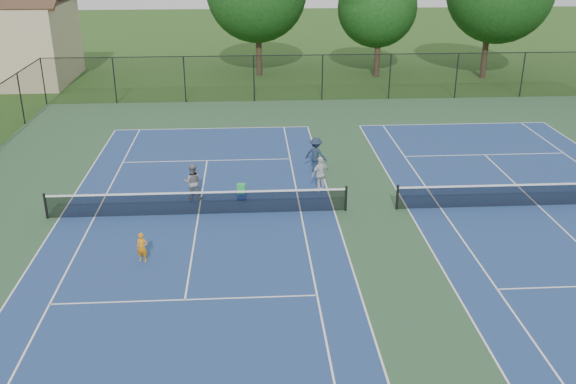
{
  "coord_description": "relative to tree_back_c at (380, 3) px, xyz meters",
  "views": [
    {
      "loc": [
        -4.88,
        -23.61,
        10.69
      ],
      "look_at": [
        -3.46,
        -1.0,
        1.3
      ],
      "focal_mm": 40.0,
      "sensor_mm": 36.0,
      "label": 1
    }
  ],
  "objects": [
    {
      "name": "tennis_court_right",
      "position": [
        2.0,
        -25.0,
        -5.38
      ],
      "size": [
        12.0,
        23.83,
        1.07
      ],
      "color": "navy",
      "rests_on": "ground"
    },
    {
      "name": "ground",
      "position": [
        -5.0,
        -25.0,
        -5.48
      ],
      "size": [
        140.0,
        140.0,
        0.0
      ],
      "primitive_type": "plane",
      "color": "#234716",
      "rests_on": "ground"
    },
    {
      "name": "perimeter_fence",
      "position": [
        -5.0,
        -25.0,
        -3.88
      ],
      "size": [
        36.08,
        36.08,
        3.02
      ],
      "color": "black",
      "rests_on": "ground"
    },
    {
      "name": "court_pad",
      "position": [
        -5.0,
        -25.0,
        -5.48
      ],
      "size": [
        36.0,
        36.0,
        0.01
      ],
      "primitive_type": "cube",
      "color": "#2A4B2F",
      "rests_on": "ground"
    },
    {
      "name": "child_player",
      "position": [
        -13.65,
        -28.79,
        -4.95
      ],
      "size": [
        0.43,
        0.32,
        1.06
      ],
      "primitive_type": "imported",
      "rotation": [
        0.0,
        0.0,
        -0.19
      ],
      "color": "orange",
      "rests_on": "ground"
    },
    {
      "name": "tree_back_c",
      "position": [
        0.0,
        0.0,
        0.0
      ],
      "size": [
        6.0,
        6.0,
        8.4
      ],
      "color": "#2D2116",
      "rests_on": "ground"
    },
    {
      "name": "bystander_a",
      "position": [
        -6.85,
        -22.85,
        -4.69
      ],
      "size": [
        1.0,
        0.8,
        1.59
      ],
      "primitive_type": "imported",
      "rotation": [
        0.0,
        0.0,
        3.66
      ],
      "color": "silver",
      "rests_on": "ground"
    },
    {
      "name": "ball_hopper",
      "position": [
        -10.28,
        -23.56,
        -4.98
      ],
      "size": [
        0.37,
        0.3,
        0.4
      ],
      "primitive_type": "cube",
      "rotation": [
        0.0,
        0.0,
        -0.12
      ],
      "color": "green",
      "rests_on": "ball_crate"
    },
    {
      "name": "ball_crate",
      "position": [
        -10.28,
        -23.56,
        -5.33
      ],
      "size": [
        0.38,
        0.28,
        0.3
      ],
      "primitive_type": "cube",
      "rotation": [
        0.0,
        0.0,
        -0.02
      ],
      "color": "navy",
      "rests_on": "ground"
    },
    {
      "name": "tennis_court_left",
      "position": [
        -12.0,
        -25.0,
        -5.38
      ],
      "size": [
        12.0,
        23.83,
        1.07
      ],
      "color": "navy",
      "rests_on": "ground"
    },
    {
      "name": "bystander_b",
      "position": [
        -6.8,
        -20.38,
        -4.65
      ],
      "size": [
        1.23,
        1.03,
        1.65
      ],
      "primitive_type": "imported",
      "rotation": [
        0.0,
        0.0,
        2.67
      ],
      "color": "#1C293E",
      "rests_on": "ground"
    },
    {
      "name": "instructor",
      "position": [
        -12.31,
        -23.38,
        -4.7
      ],
      "size": [
        0.77,
        0.61,
        1.57
      ],
      "primitive_type": "imported",
      "rotation": [
        0.0,
        0.0,
        3.12
      ],
      "color": "gray",
      "rests_on": "ground"
    }
  ]
}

